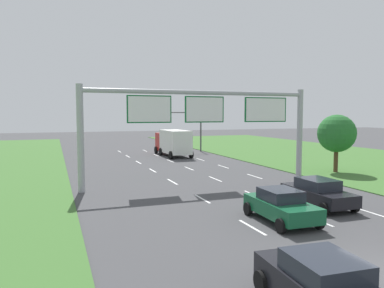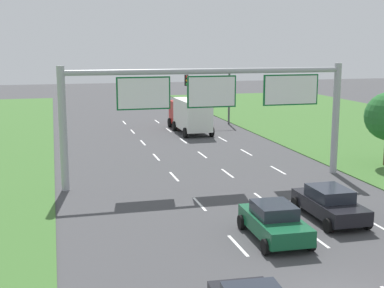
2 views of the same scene
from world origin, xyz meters
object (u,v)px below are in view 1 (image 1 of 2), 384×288
at_px(car_far_ahead, 281,205).
at_px(roadside_tree_mid, 337,134).
at_px(car_mid_lane, 318,192).
at_px(sign_gantry, 205,116).
at_px(traffic_light_mast, 187,123).
at_px(box_truck, 173,142).
at_px(car_lead_silver, 324,286).

distance_m(car_far_ahead, roadside_tree_mid, 17.10).
distance_m(car_mid_lane, roadside_tree_mid, 13.30).
bearing_deg(car_far_ahead, roadside_tree_mid, 42.12).
relative_size(car_mid_lane, car_far_ahead, 1.07).
bearing_deg(sign_gantry, car_far_ahead, -91.59).
relative_size(car_far_ahead, roadside_tree_mid, 0.84).
xyz_separation_m(car_far_ahead, sign_gantry, (0.28, 10.12, 4.17)).
relative_size(car_mid_lane, traffic_light_mast, 0.80).
height_order(car_far_ahead, box_truck, box_truck).
height_order(car_lead_silver, roadside_tree_mid, roadside_tree_mid).
relative_size(car_far_ahead, traffic_light_mast, 0.75).
xyz_separation_m(sign_gantry, roadside_tree_mid, (12.58, 0.85, -1.56)).
xyz_separation_m(car_mid_lane, box_truck, (-0.12, 26.24, 0.92)).
bearing_deg(roadside_tree_mid, car_far_ahead, -139.54).
distance_m(car_mid_lane, traffic_light_mast, 30.34).
bearing_deg(traffic_light_mast, roadside_tree_mid, -73.40).
distance_m(car_lead_silver, traffic_light_mast, 40.79).
relative_size(sign_gantry, roadside_tree_mid, 3.43).
relative_size(sign_gantry, traffic_light_mast, 3.08).
distance_m(car_far_ahead, traffic_light_mast, 32.67).
bearing_deg(roadside_tree_mid, car_mid_lane, -135.39).
height_order(car_mid_lane, traffic_light_mast, traffic_light_mast).
height_order(car_lead_silver, traffic_light_mast, traffic_light_mast).
distance_m(box_truck, traffic_light_mast, 5.40).
bearing_deg(box_truck, car_far_ahead, -97.94).
distance_m(car_mid_lane, box_truck, 26.26).
bearing_deg(sign_gantry, car_mid_lane, -68.35).
relative_size(car_far_ahead, sign_gantry, 0.24).
bearing_deg(car_mid_lane, roadside_tree_mid, 45.18).
bearing_deg(car_lead_silver, traffic_light_mast, 78.65).
relative_size(traffic_light_mast, roadside_tree_mid, 1.11).
relative_size(car_lead_silver, car_mid_lane, 0.96).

